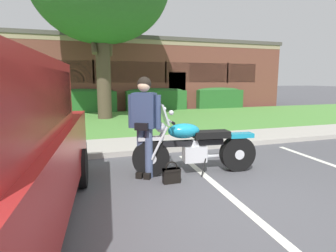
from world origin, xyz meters
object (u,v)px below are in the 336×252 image
at_px(handbag, 171,174).
at_px(hedge_right, 218,97).
at_px(motorcycle, 200,146).
at_px(hedge_center_right, 156,99).
at_px(brick_building, 88,75).
at_px(rider_person, 144,120).
at_px(hedge_center_left, 82,100).

relative_size(handbag, hedge_right, 0.13).
height_order(motorcycle, hedge_center_right, motorcycle).
bearing_deg(brick_building, rider_person, -89.59).
bearing_deg(hedge_center_right, hedge_center_left, 180.00).
xyz_separation_m(rider_person, brick_building, (-0.11, 15.75, 1.00)).
distance_m(handbag, hedge_right, 12.61).
height_order(motorcycle, hedge_right, motorcycle).
bearing_deg(hedge_center_left, motorcycle, -80.75).
bearing_deg(hedge_center_left, rider_person, -86.04).
height_order(hedge_center_left, hedge_right, same).
bearing_deg(rider_person, brick_building, 90.41).
relative_size(motorcycle, handbag, 6.23).
bearing_deg(motorcycle, rider_person, 174.17).
height_order(hedge_center_left, brick_building, brick_building).
bearing_deg(hedge_right, rider_person, -124.10).
height_order(hedge_center_right, hedge_right, same).
bearing_deg(hedge_center_left, hedge_center_right, -0.00).
height_order(handbag, hedge_center_right, hedge_center_right).
relative_size(motorcycle, brick_building, 0.10).
relative_size(motorcycle, rider_person, 1.31).
xyz_separation_m(hedge_center_right, hedge_right, (3.84, 0.00, 0.00)).
height_order(motorcycle, handbag, motorcycle).
xyz_separation_m(motorcycle, hedge_center_left, (-1.69, 10.40, 0.16)).
bearing_deg(hedge_right, brick_building, 142.44).
height_order(motorcycle, rider_person, rider_person).
bearing_deg(motorcycle, hedge_center_left, 99.25).
xyz_separation_m(hedge_right, brick_building, (-7.09, 5.45, 1.34)).
xyz_separation_m(motorcycle, rider_person, (-0.98, 0.10, 0.50)).
relative_size(hedge_center_left, brick_building, 0.15).
bearing_deg(rider_person, motorcycle, -5.83).
distance_m(handbag, hedge_center_left, 10.78).
bearing_deg(hedge_right, hedge_center_right, -180.00).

